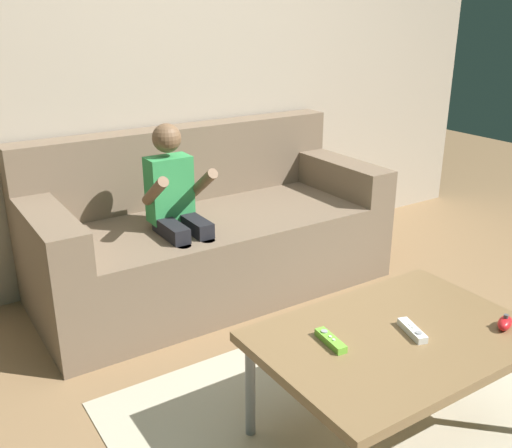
% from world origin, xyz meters
% --- Properties ---
extents(ground_plane, '(9.09, 9.09, 0.00)m').
position_xyz_m(ground_plane, '(0.00, 0.00, 0.00)').
color(ground_plane, olive).
extents(wall_back, '(4.54, 0.05, 2.50)m').
position_xyz_m(wall_back, '(0.00, 1.88, 1.25)').
color(wall_back, '#B2A38E').
rests_on(wall_back, ground).
extents(couch, '(1.85, 0.80, 0.84)m').
position_xyz_m(couch, '(-0.03, 1.48, 0.30)').
color(couch, '#75604C').
rests_on(couch, ground).
extents(person_seated_on_couch, '(0.30, 0.36, 0.93)m').
position_xyz_m(person_seated_on_couch, '(-0.28, 1.31, 0.54)').
color(person_seated_on_couch, black).
rests_on(person_seated_on_couch, ground).
extents(coffee_table, '(0.93, 0.63, 0.41)m').
position_xyz_m(coffee_table, '(-0.07, 0.08, 0.38)').
color(coffee_table, brown).
rests_on(coffee_table, ground).
extents(area_rug, '(1.74, 1.52, 0.01)m').
position_xyz_m(area_rug, '(-0.07, 0.08, 0.00)').
color(area_rug, '#BCB299').
rests_on(area_rug, ground).
extents(game_remote_white_near_edge, '(0.08, 0.14, 0.03)m').
position_xyz_m(game_remote_white_near_edge, '(-0.02, 0.06, 0.42)').
color(game_remote_white_near_edge, white).
rests_on(game_remote_white_near_edge, coffee_table).
extents(nunchuk_red, '(0.10, 0.08, 0.05)m').
position_xyz_m(nunchuk_red, '(0.27, -0.09, 0.43)').
color(nunchuk_red, red).
rests_on(nunchuk_red, coffee_table).
extents(game_remote_lime_far_corner, '(0.05, 0.14, 0.03)m').
position_xyz_m(game_remote_lime_far_corner, '(-0.29, 0.16, 0.42)').
color(game_remote_lime_far_corner, '#72C638').
rests_on(game_remote_lime_far_corner, coffee_table).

